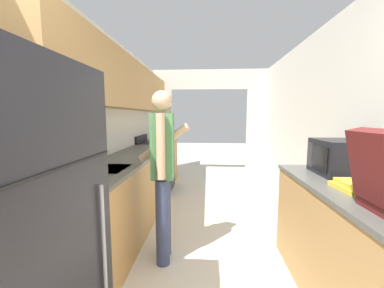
# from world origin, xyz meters

# --- Properties ---
(wall_left) EXTENTS (0.38, 7.57, 2.50)m
(wall_left) POSITION_xyz_m (-1.28, 2.42, 1.52)
(wall_left) COLOR silver
(wall_left) RESTS_ON ground_plane
(wall_right) EXTENTS (0.06, 7.57, 2.50)m
(wall_right) POSITION_xyz_m (1.37, 1.99, 1.25)
(wall_right) COLOR silver
(wall_right) RESTS_ON ground_plane
(wall_far_with_doorway) EXTENTS (3.07, 0.06, 2.50)m
(wall_far_with_doorway) POSITION_xyz_m (0.00, 5.20, 1.45)
(wall_far_with_doorway) COLOR silver
(wall_far_with_doorway) RESTS_ON ground_plane
(counter_left) EXTENTS (0.62, 4.04, 0.92)m
(counter_left) POSITION_xyz_m (-1.04, 2.76, 0.46)
(counter_left) COLOR #B2844C
(counter_left) RESTS_ON ground_plane
(counter_right) EXTENTS (0.62, 1.88, 0.92)m
(counter_right) POSITION_xyz_m (1.04, 1.15, 0.46)
(counter_right) COLOR #B2844C
(counter_right) RESTS_ON ground_plane
(refrigerator) EXTENTS (0.73, 0.78, 1.68)m
(refrigerator) POSITION_xyz_m (-0.99, 0.58, 0.84)
(refrigerator) COLOR black
(refrigerator) RESTS_ON ground_plane
(range_oven) EXTENTS (0.66, 0.72, 1.06)m
(range_oven) POSITION_xyz_m (-1.03, 4.06, 0.47)
(range_oven) COLOR black
(range_oven) RESTS_ON ground_plane
(person) EXTENTS (0.54, 0.39, 1.66)m
(person) POSITION_xyz_m (-0.46, 1.78, 0.90)
(person) COLOR #384266
(person) RESTS_ON ground_plane
(microwave) EXTENTS (0.39, 0.44, 0.31)m
(microwave) POSITION_xyz_m (1.12, 1.68, 1.07)
(microwave) COLOR black
(microwave) RESTS_ON counter_right
(book_stack) EXTENTS (0.25, 0.29, 0.06)m
(book_stack) POSITION_xyz_m (1.00, 1.23, 0.95)
(book_stack) COLOR gold
(book_stack) RESTS_ON counter_right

